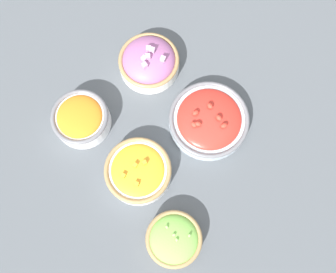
# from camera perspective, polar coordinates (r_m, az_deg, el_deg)

# --- Properties ---
(ground_plane) EXTENTS (3.00, 3.00, 0.00)m
(ground_plane) POSITION_cam_1_polar(r_m,az_deg,el_deg) (1.00, -0.00, -0.45)
(ground_plane) COLOR #4C5156
(bowl_squash) EXTENTS (0.17, 0.17, 0.07)m
(bowl_squash) POSITION_cam_1_polar(r_m,az_deg,el_deg) (0.95, -4.57, -5.26)
(bowl_squash) COLOR white
(bowl_squash) RESTS_ON ground_plane
(bowl_cherry_tomatoes) EXTENTS (0.21, 0.21, 0.06)m
(bowl_cherry_tomatoes) POSITION_cam_1_polar(r_m,az_deg,el_deg) (0.99, 6.25, 2.53)
(bowl_cherry_tomatoes) COLOR #B2C1CC
(bowl_cherry_tomatoes) RESTS_ON ground_plane
(bowl_red_onion) EXTENTS (0.17, 0.17, 0.09)m
(bowl_red_onion) POSITION_cam_1_polar(r_m,az_deg,el_deg) (1.04, -2.92, 11.33)
(bowl_red_onion) COLOR silver
(bowl_red_onion) RESTS_ON ground_plane
(bowl_carrots) EXTENTS (0.15, 0.15, 0.07)m
(bowl_carrots) POSITION_cam_1_polar(r_m,az_deg,el_deg) (1.00, -13.13, 2.68)
(bowl_carrots) COLOR white
(bowl_carrots) RESTS_ON ground_plane
(bowl_lettuce) EXTENTS (0.14, 0.14, 0.07)m
(bowl_lettuce) POSITION_cam_1_polar(r_m,az_deg,el_deg) (0.93, 0.90, -15.35)
(bowl_lettuce) COLOR beige
(bowl_lettuce) RESTS_ON ground_plane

